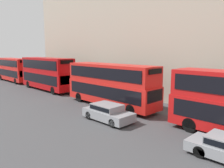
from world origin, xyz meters
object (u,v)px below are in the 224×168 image
Objects in this scene: bus_third_in_queue at (47,72)px; bus_trailing at (14,69)px; car_hatchback at (108,112)px; bus_second_in_queue at (110,83)px.

bus_third_in_queue is 11.98m from bus_trailing.
bus_third_in_queue is at bearing -90.00° from bus_trailing.
car_hatchback is (-3.40, -15.98, -1.77)m from bus_third_in_queue.
car_hatchback is (-3.40, -3.19, -1.60)m from bus_second_in_queue.
bus_third_in_queue is 16.44m from car_hatchback.
bus_second_in_queue is 1.01× the size of bus_third_in_queue.
bus_second_in_queue is 2.50× the size of car_hatchback.
car_hatchback is at bearing -96.93° from bus_trailing.
car_hatchback is (-3.40, -27.96, -1.58)m from bus_trailing.
car_hatchback is at bearing -102.01° from bus_third_in_queue.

